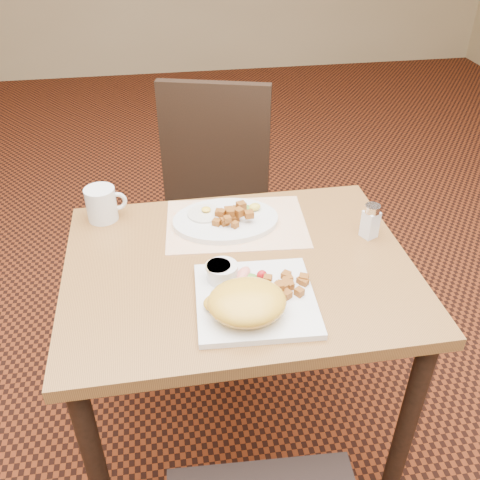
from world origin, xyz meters
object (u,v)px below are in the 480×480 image
plate_square (256,300)px  coffee_mug (102,204)px  table (239,295)px  salt_shaker (371,221)px  chair_far (211,202)px  plate_oval (226,220)px

plate_square → coffee_mug: (-0.37, 0.43, 0.04)m
table → salt_shaker: (0.38, 0.07, 0.16)m
coffee_mug → chair_far: bearing=47.6°
chair_far → salt_shaker: bearing=138.0°
chair_far → coffee_mug: (-0.36, -0.39, 0.26)m
table → plate_square: plate_square is taller
chair_far → table: bearing=105.9°
plate_oval → salt_shaker: (0.38, -0.13, 0.04)m
chair_far → coffee_mug: size_ratio=8.19×
table → chair_far: (0.00, 0.67, -0.10)m
plate_square → coffee_mug: size_ratio=2.36×
chair_far → plate_oval: bearing=105.0°
chair_far → plate_square: chair_far is taller
chair_far → coffee_mug: 0.59m
plate_oval → coffee_mug: (-0.35, 0.08, 0.04)m
chair_far → coffee_mug: bearing=63.7°
table → coffee_mug: bearing=141.7°
plate_square → salt_shaker: 0.43m
plate_square → chair_far: bearing=90.9°
plate_oval → salt_shaker: size_ratio=3.05×
salt_shaker → coffee_mug: same height
table → salt_shaker: 0.42m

